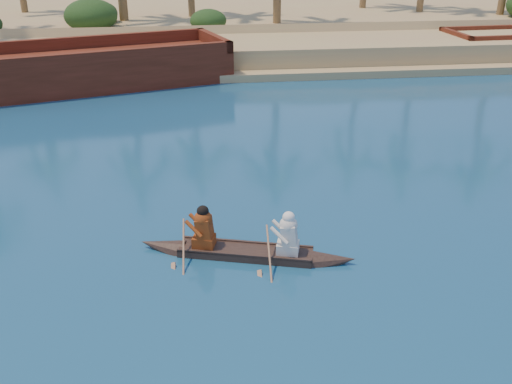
{
  "coord_description": "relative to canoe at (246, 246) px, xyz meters",
  "views": [
    {
      "loc": [
        1.52,
        -4.73,
        6.64
      ],
      "look_at": [
        3.06,
        7.37,
        1.02
      ],
      "focal_mm": 40.0,
      "sensor_mm": 36.0,
      "label": 1
    }
  ],
  "objects": [
    {
      "name": "shrub_cluster",
      "position": [
        -2.68,
        25.29,
        0.94
      ],
      "size": [
        100.0,
        6.0,
        2.4
      ],
      "primitive_type": null,
      "color": "black",
      "rests_on": "ground"
    },
    {
      "name": "barge_mid",
      "position": [
        -5.88,
        16.23,
        0.53
      ],
      "size": [
        14.2,
        8.14,
        2.25
      ],
      "rotation": [
        0.0,
        0.0,
        0.29
      ],
      "color": "maroon",
      "rests_on": "ground"
    },
    {
      "name": "canoe",
      "position": [
        0.0,
        0.0,
        0.0
      ],
      "size": [
        4.86,
        1.99,
        1.34
      ],
      "rotation": [
        0.0,
        0.0,
        -0.28
      ],
      "color": "#3B2920",
      "rests_on": "ground"
    },
    {
      "name": "sandy_embankment",
      "position": [
        -2.68,
        40.68,
        0.27
      ],
      "size": [
        150.0,
        51.0,
        1.5
      ],
      "color": "tan",
      "rests_on": "ground"
    }
  ]
}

